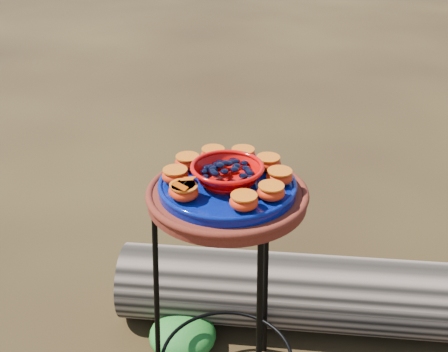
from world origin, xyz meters
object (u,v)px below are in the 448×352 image
Objects in this scene: plant_stand at (227,306)px; cobalt_plate at (227,187)px; terracotta_saucer at (227,197)px; driftwood_log at (325,293)px; red_bowl at (227,174)px.

cobalt_plate reaches higher than plant_stand.
terracotta_saucer reaches higher than driftwood_log.
driftwood_log is (0.10, 0.46, -0.21)m from plant_stand.
cobalt_plate is 2.00× the size of red_bowl.
cobalt_plate is at bearing -101.68° from driftwood_log.
terracotta_saucer is 0.06m from red_bowl.
plant_stand is at bearing -101.68° from driftwood_log.
cobalt_plate is at bearing 0.00° from plant_stand.
cobalt_plate reaches higher than terracotta_saucer.
terracotta_saucer is 0.03m from cobalt_plate.
terracotta_saucer is 0.28× the size of driftwood_log.
plant_stand is 1.98× the size of cobalt_plate.
cobalt_plate is (0.00, 0.00, 0.40)m from plant_stand.
plant_stand is 0.37m from terracotta_saucer.
terracotta_saucer is 1.17× the size of cobalt_plate.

